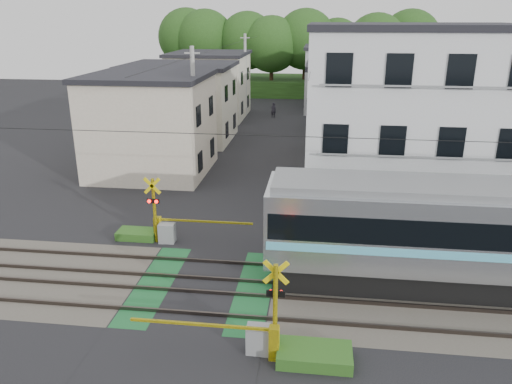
# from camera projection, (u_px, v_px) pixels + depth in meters

# --- Properties ---
(ground) EXTENTS (120.00, 120.00, 0.00)m
(ground) POSITION_uv_depth(u_px,v_px,m) (204.00, 286.00, 18.82)
(ground) COLOR black
(track_bed) EXTENTS (120.00, 120.00, 0.14)m
(track_bed) POSITION_uv_depth(u_px,v_px,m) (204.00, 285.00, 18.81)
(track_bed) COLOR #47423A
(track_bed) RESTS_ON ground
(crossing_signal_near) EXTENTS (4.74, 0.65, 3.09)m
(crossing_signal_near) POSITION_uv_depth(u_px,v_px,m) (261.00, 333.00, 14.86)
(crossing_signal_near) COLOR yellow
(crossing_signal_near) RESTS_ON ground
(crossing_signal_far) EXTENTS (4.74, 0.65, 3.09)m
(crossing_signal_far) POSITION_uv_depth(u_px,v_px,m) (165.00, 227.00, 22.30)
(crossing_signal_far) COLOR yellow
(crossing_signal_far) RESTS_ON ground
(apartment_block) EXTENTS (10.20, 8.36, 9.30)m
(apartment_block) POSITION_uv_depth(u_px,v_px,m) (408.00, 120.00, 25.13)
(apartment_block) COLOR silver
(apartment_block) RESTS_ON ground
(houses_row) EXTENTS (22.07, 31.35, 6.80)m
(houses_row) POSITION_uv_depth(u_px,v_px,m) (274.00, 96.00, 41.94)
(houses_row) COLOR beige
(houses_row) RESTS_ON ground
(tree_hill) EXTENTS (40.00, 13.26, 10.67)m
(tree_hill) POSITION_uv_depth(u_px,v_px,m) (288.00, 51.00, 62.82)
(tree_hill) COLOR #254C19
(tree_hill) RESTS_ON ground
(catenary) EXTENTS (60.00, 5.04, 7.00)m
(catenary) POSITION_uv_depth(u_px,v_px,m) (374.00, 202.00, 16.90)
(catenary) COLOR #2D2D33
(catenary) RESTS_ON ground
(utility_poles) EXTENTS (7.90, 42.00, 8.00)m
(utility_poles) POSITION_uv_depth(u_px,v_px,m) (254.00, 91.00, 39.09)
(utility_poles) COLOR #A5A5A0
(utility_poles) RESTS_ON ground
(pedestrian) EXTENTS (0.61, 0.47, 1.50)m
(pedestrian) POSITION_uv_depth(u_px,v_px,m) (273.00, 110.00, 49.72)
(pedestrian) COLOR #28252F
(pedestrian) RESTS_ON ground
(weed_patches) EXTENTS (10.25, 8.80, 0.40)m
(weed_patches) POSITION_uv_depth(u_px,v_px,m) (250.00, 286.00, 18.46)
(weed_patches) COLOR #2D5E1E
(weed_patches) RESTS_ON ground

